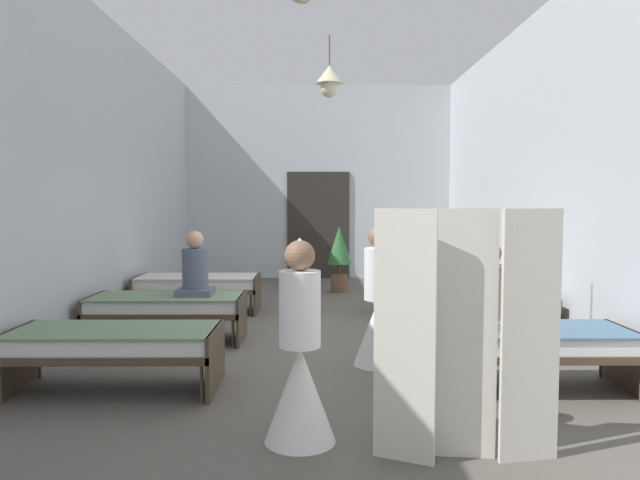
{
  "coord_description": "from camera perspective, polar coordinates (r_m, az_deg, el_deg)",
  "views": [
    {
      "loc": [
        -0.05,
        -7.22,
        1.75
      ],
      "look_at": [
        0.0,
        0.06,
        1.26
      ],
      "focal_mm": 32.8,
      "sensor_mm": 36.0,
      "label": 1
    }
  ],
  "objects": [
    {
      "name": "bed_left_row_1",
      "position": [
        7.57,
        -14.7,
        -6.26
      ],
      "size": [
        1.9,
        0.84,
        0.57
      ],
      "color": "#473828",
      "rests_on": "ground"
    },
    {
      "name": "bed_right_row_2",
      "position": [
        9.42,
        11.66,
        -4.24
      ],
      "size": [
        1.9,
        0.84,
        0.57
      ],
      "color": "#473828",
      "rests_on": "ground"
    },
    {
      "name": "bed_left_row_2",
      "position": [
        9.4,
        -11.83,
        -4.26
      ],
      "size": [
        1.9,
        0.84,
        0.57
      ],
      "color": "#473828",
      "rests_on": "ground"
    },
    {
      "name": "bed_left_row_0",
      "position": [
        5.78,
        -19.41,
        -9.47
      ],
      "size": [
        1.9,
        0.84,
        0.57
      ],
      "color": "#473828",
      "rests_on": "ground"
    },
    {
      "name": "nurse_mid_aisle",
      "position": [
        4.33,
        -1.96,
        -12.55
      ],
      "size": [
        0.52,
        0.52,
        1.49
      ],
      "rotation": [
        0.0,
        0.0,
        3.37
      ],
      "color": "white",
      "rests_on": "ground"
    },
    {
      "name": "bed_right_row_0",
      "position": [
        5.82,
        19.57,
        -9.41
      ],
      "size": [
        1.9,
        0.84,
        0.57
      ],
      "color": "#473828",
      "rests_on": "ground"
    },
    {
      "name": "bed_right_row_1",
      "position": [
        7.59,
        14.66,
        -6.22
      ],
      "size": [
        1.9,
        0.84,
        0.57
      ],
      "color": "#473828",
      "rests_on": "ground"
    },
    {
      "name": "ground_plane",
      "position": [
        7.44,
        0.0,
        -10.15
      ],
      "size": [
        6.52,
        12.55,
        0.1
      ],
      "primitive_type": "cube",
      "color": "#59544C"
    },
    {
      "name": "room_shell",
      "position": [
        8.53,
        -0.05,
        6.66
      ],
      "size": [
        6.32,
        12.15,
        4.33
      ],
      "color": "silver",
      "rests_on": "ground"
    },
    {
      "name": "patient_seated_primary",
      "position": [
        5.68,
        16.13,
        -5.23
      ],
      "size": [
        0.44,
        0.44,
        0.8
      ],
      "color": "gray",
      "rests_on": "bed_right_row_0"
    },
    {
      "name": "patient_seated_secondary",
      "position": [
        7.46,
        -12.08,
        -3.02
      ],
      "size": [
        0.44,
        0.44,
        0.8
      ],
      "color": "#515B70",
      "rests_on": "bed_left_row_1"
    },
    {
      "name": "potted_plant",
      "position": [
        11.21,
        1.89,
        -1.19
      ],
      "size": [
        0.46,
        0.46,
        1.27
      ],
      "color": "brown",
      "rests_on": "ground"
    },
    {
      "name": "privacy_screen",
      "position": [
        4.07,
        14.13,
        -9.03
      ],
      "size": [
        1.25,
        0.2,
        1.7
      ],
      "rotation": [
        0.0,
        0.0,
        -0.11
      ],
      "color": "silver",
      "rests_on": "ground"
    },
    {
      "name": "nurse_near_aisle",
      "position": [
        6.29,
        5.69,
        -7.37
      ],
      "size": [
        0.52,
        0.52,
        1.49
      ],
      "rotation": [
        0.0,
        0.0,
        3.95
      ],
      "color": "white",
      "rests_on": "ground"
    },
    {
      "name": "nurse_far_aisle",
      "position": [
        4.37,
        9.31,
        -12.41
      ],
      "size": [
        0.52,
        0.52,
        1.49
      ],
      "rotation": [
        0.0,
        0.0,
        5.13
      ],
      "color": "white",
      "rests_on": "ground"
    }
  ]
}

